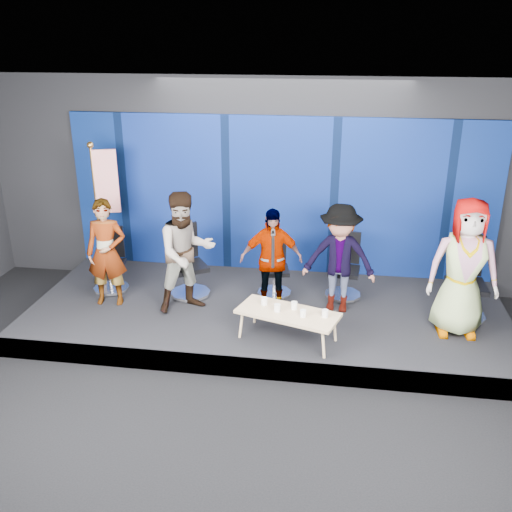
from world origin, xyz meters
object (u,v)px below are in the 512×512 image
object	(u,v)px
chair_a	(111,270)
chair_d	(344,276)
mug_b	(277,308)
panelist_d	(339,258)
mug_c	(294,305)
flag_stand	(104,209)
mug_a	(264,301)
coffee_table	(288,314)
panelist_b	(186,252)
chair_b	(188,272)
panelist_a	(107,253)
panelist_e	(464,268)
mug_e	(325,313)
chair_e	(464,292)
chair_c	(274,275)
mug_d	(303,313)
panelist_c	(271,260)

from	to	relation	value
chair_a	chair_d	world-z (taller)	same
mug_b	panelist_d	bearing A→B (deg)	52.24
mug_c	flag_stand	world-z (taller)	flag_stand
mug_a	coffee_table	bearing A→B (deg)	-26.41
panelist_b	flag_stand	bearing A→B (deg)	117.79
chair_b	panelist_b	size ratio (longest dim) A/B	0.62
panelist_a	panelist_b	world-z (taller)	panelist_b
panelist_e	mug_c	xyz separation A→B (m)	(-2.17, -0.46, -0.49)
panelist_d	mug_b	world-z (taller)	panelist_d
panelist_a	mug_e	world-z (taller)	panelist_a
chair_e	panelist_e	bearing A→B (deg)	-109.82
chair_b	coffee_table	bearing A→B (deg)	-69.11
chair_c	mug_a	size ratio (longest dim) A/B	9.35
chair_e	mug_b	distance (m)	2.76
panelist_d	mug_a	xyz separation A→B (m)	(-0.97, -0.83, -0.35)
mug_a	flag_stand	size ratio (longest dim) A/B	0.04
panelist_b	panelist_d	world-z (taller)	panelist_b
panelist_b	flag_stand	distance (m)	1.78
panelist_e	chair_e	bearing A→B (deg)	70.18
chair_c	mug_a	world-z (taller)	chair_c
mug_e	panelist_b	bearing A→B (deg)	159.48
panelist_d	mug_b	distance (m)	1.31
coffee_table	mug_d	xyz separation A→B (m)	(0.20, -0.10, 0.08)
chair_b	flag_stand	xyz separation A→B (m)	(-1.42, 0.35, 0.85)
panelist_a	panelist_b	xyz separation A→B (m)	(1.21, -0.02, 0.08)
coffee_table	panelist_b	bearing A→B (deg)	155.84
mug_d	panelist_e	bearing A→B (deg)	17.90
chair_c	mug_b	xyz separation A→B (m)	(0.21, -1.40, 0.15)
panelist_c	mug_a	distance (m)	0.80
mug_a	mug_d	size ratio (longest dim) A/B	1.07
panelist_e	mug_d	distance (m)	2.20
chair_b	chair_e	xyz separation A→B (m)	(4.07, -0.15, 0.02)
flag_stand	panelist_e	bearing A→B (deg)	-27.94
chair_b	mug_c	world-z (taller)	chair_b
chair_b	chair_c	distance (m)	1.33
panelist_b	chair_c	distance (m)	1.50
mug_a	mug_e	distance (m)	0.85
coffee_table	flag_stand	bearing A→B (deg)	153.60
panelist_c	chair_e	distance (m)	2.78
panelist_d	mug_e	bearing A→B (deg)	-92.09
coffee_table	mug_c	distance (m)	0.15
panelist_c	mug_c	size ratio (longest dim) A/B	15.47
panelist_e	flag_stand	xyz separation A→B (m)	(-5.33, 0.97, 0.26)
chair_b	chair_c	bearing A→B (deg)	-24.09
flag_stand	panelist_a	bearing A→B (deg)	-85.53
panelist_a	flag_stand	xyz separation A→B (m)	(-0.33, 0.82, 0.40)
flag_stand	mug_d	bearing A→B (deg)	-44.00
chair_a	panelist_d	size ratio (longest dim) A/B	0.62
chair_b	mug_e	distance (m)	2.48
flag_stand	mug_e	bearing A→B (deg)	-41.69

